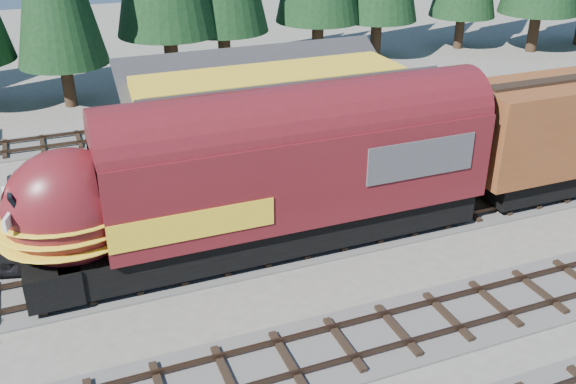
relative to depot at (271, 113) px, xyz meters
name	(u,v)px	position (x,y,z in m)	size (l,w,h in m)	color
ground	(382,293)	(0.00, -10.50, -2.96)	(120.00, 120.00, 0.00)	#6B665B
track_siding	(538,193)	(10.00, -6.50, -2.90)	(68.00, 3.20, 0.33)	#4C4947
track_spur	(39,146)	(-10.00, 7.50, -2.90)	(32.00, 3.20, 0.33)	#4C4947
depot	(271,113)	(0.00, 0.00, 0.00)	(12.80, 7.00, 5.30)	gold
locomotive	(252,187)	(-3.13, -6.50, -0.24)	(17.27, 3.43, 4.70)	black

